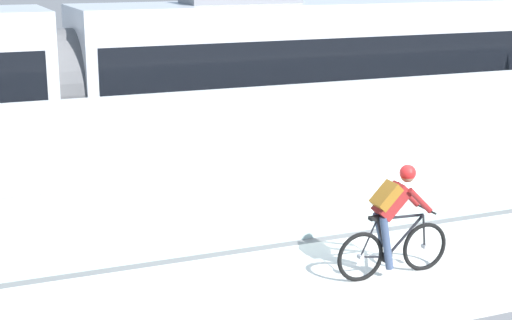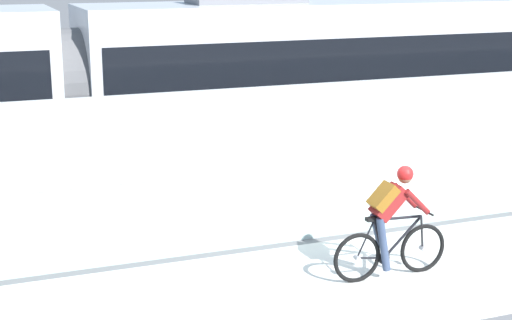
{
  "view_description": "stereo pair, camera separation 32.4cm",
  "coord_description": "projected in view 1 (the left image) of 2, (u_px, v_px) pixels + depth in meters",
  "views": [
    {
      "loc": [
        -6.01,
        -8.97,
        4.38
      ],
      "look_at": [
        -1.34,
        2.35,
        1.25
      ],
      "focal_mm": 55.66,
      "sensor_mm": 36.0,
      "label": 1
    },
    {
      "loc": [
        -5.71,
        -9.08,
        4.38
      ],
      "look_at": [
        -1.34,
        2.35,
        1.25
      ],
      "focal_mm": 55.66,
      "sensor_mm": 36.0,
      "label": 2
    }
  ],
  "objects": [
    {
      "name": "cyclist_on_bike",
      "position": [
        394.0,
        222.0,
        11.05
      ],
      "size": [
        1.77,
        0.58,
        1.61
      ],
      "color": "black",
      "rests_on": "ground"
    },
    {
      "name": "glass_parapet",
      "position": [
        344.0,
        198.0,
        12.84
      ],
      "size": [
        32.0,
        0.05,
        1.21
      ],
      "primitive_type": "cube",
      "color": "#ADC6C1",
      "rests_on": "ground"
    },
    {
      "name": "tram",
      "position": [
        62.0,
        87.0,
        15.66
      ],
      "size": [
        22.56,
        2.54,
        3.81
      ],
      "color": "silver",
      "rests_on": "ground"
    },
    {
      "name": "bike_path_deck",
      "position": [
        405.0,
        273.0,
        11.33
      ],
      "size": [
        32.0,
        3.2,
        0.01
      ],
      "primitive_type": "cube",
      "color": "silver",
      "rests_on": "ground"
    },
    {
      "name": "concrete_barrier_wall",
      "position": [
        297.0,
        145.0,
        14.33
      ],
      "size": [
        32.0,
        0.36,
        2.18
      ],
      "primitive_type": "cube",
      "color": "silver",
      "rests_on": "ground"
    },
    {
      "name": "tram_rail_far",
      "position": [
        223.0,
        155.0,
        18.11
      ],
      "size": [
        32.0,
        0.08,
        0.01
      ],
      "primitive_type": "cube",
      "color": "#595654",
      "rests_on": "ground"
    },
    {
      "name": "ground_plane",
      "position": [
        405.0,
        273.0,
        11.34
      ],
      "size": [
        200.0,
        200.0,
        0.0
      ],
      "primitive_type": "plane",
      "color": "slate"
    },
    {
      "name": "tram_rail_near",
      "position": [
        246.0,
        170.0,
        16.83
      ],
      "size": [
        32.0,
        0.08,
        0.01
      ],
      "primitive_type": "cube",
      "color": "#595654",
      "rests_on": "ground"
    }
  ]
}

